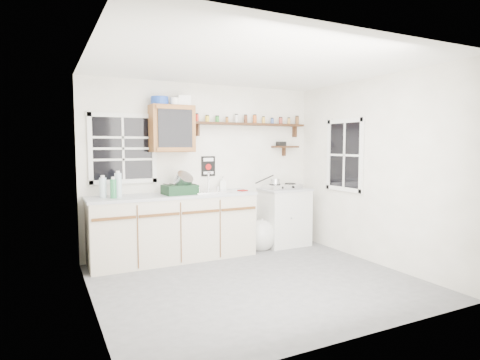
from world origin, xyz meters
name	(u,v)px	position (x,y,z in m)	size (l,w,h in m)	color
room	(256,175)	(0.00, 0.00, 1.25)	(3.64, 3.24, 2.54)	#545457
main_cabinet	(174,227)	(-0.58, 1.30, 0.46)	(2.31, 0.63, 0.92)	#C1B5A0
right_cabinet	(284,217)	(1.25, 1.32, 0.46)	(0.73, 0.57, 0.91)	silver
sink	(209,191)	(-0.05, 1.30, 0.93)	(0.52, 0.44, 0.29)	silver
upper_cabinet	(172,129)	(-0.55, 1.44, 1.82)	(0.60, 0.32, 0.65)	brown
upper_cabinet_clutter	(169,101)	(-0.58, 1.44, 2.21)	(0.55, 0.24, 0.14)	#17399A
spice_shelf	(251,124)	(0.74, 1.51, 1.93)	(1.91, 0.18, 0.35)	black
secondary_shelf	(284,146)	(1.36, 1.52, 1.58)	(0.45, 0.16, 0.24)	black
warning_sign	(208,166)	(0.05, 1.59, 1.28)	(0.22, 0.02, 0.30)	black
window_back	(123,149)	(-1.20, 1.59, 1.55)	(0.93, 0.03, 0.98)	black
window_right	(345,155)	(1.79, 0.55, 1.45)	(0.03, 0.78, 1.08)	black
water_bottles	(112,186)	(-1.40, 1.31, 1.06)	(0.28, 0.19, 0.34)	silver
dish_rack	(181,187)	(-0.50, 1.25, 1.03)	(0.46, 0.36, 0.33)	black
soap_bottle	(223,183)	(0.25, 1.50, 1.02)	(0.09, 0.10, 0.21)	silver
rag	(243,190)	(0.45, 1.22, 0.93)	(0.12, 0.10, 0.02)	maroon
hotplate	(283,186)	(1.20, 1.31, 0.95)	(0.59, 0.35, 0.08)	silver
saucepan	(274,182)	(1.05, 1.31, 1.03)	(0.35, 0.24, 0.16)	silver
trash_bag	(261,235)	(0.77, 1.23, 0.22)	(0.45, 0.40, 0.51)	beige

